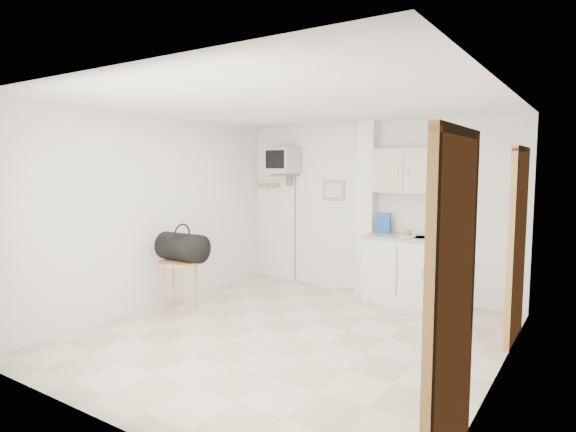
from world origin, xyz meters
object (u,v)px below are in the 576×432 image
Objects in this scene: crt_television at (283,162)px; water_bottle at (423,335)px; duffel_bag at (183,247)px; round_table at (179,270)px.

crt_television reaches higher than water_bottle.
duffel_bag is at bearing -94.93° from crt_television.
duffel_bag is at bearing 57.94° from round_table.
water_bottle is (3.00, 0.36, -0.67)m from duffel_bag.
round_table is 1.02× the size of duffel_bag.
crt_television is 2.49m from round_table.
duffel_bag is 1.76× the size of water_bottle.
duffel_bag is (0.03, 0.04, 0.29)m from round_table.
water_bottle is at bearing 6.94° from duffel_bag.
duffel_bag is at bearing -173.21° from water_bottle.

